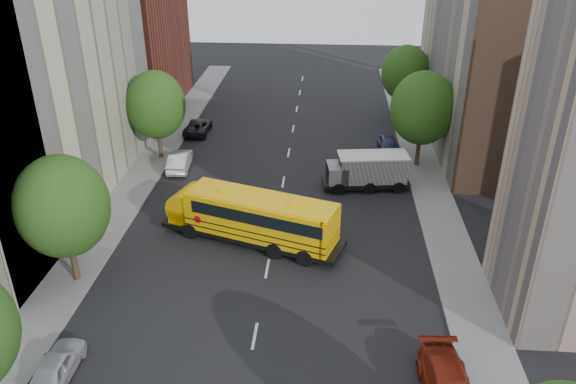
# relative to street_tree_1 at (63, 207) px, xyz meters

# --- Properties ---
(ground) EXTENTS (120.00, 120.00, 0.00)m
(ground) POSITION_rel_street_tree_1_xyz_m (11.00, 4.00, -4.95)
(ground) COLOR black
(ground) RESTS_ON ground
(sidewalk_left) EXTENTS (3.00, 80.00, 0.12)m
(sidewalk_left) POSITION_rel_street_tree_1_xyz_m (-0.50, 9.00, -4.89)
(sidewalk_left) COLOR slate
(sidewalk_left) RESTS_ON ground
(sidewalk_right) EXTENTS (3.00, 80.00, 0.12)m
(sidewalk_right) POSITION_rel_street_tree_1_xyz_m (22.50, 9.00, -4.89)
(sidewalk_right) COLOR slate
(sidewalk_right) RESTS_ON ground
(lane_markings) EXTENTS (0.15, 64.00, 0.01)m
(lane_markings) POSITION_rel_street_tree_1_xyz_m (11.00, 14.00, -4.95)
(lane_markings) COLOR silver
(lane_markings) RESTS_ON ground
(building_left_cream) EXTENTS (10.00, 26.00, 20.00)m
(building_left_cream) POSITION_rel_street_tree_1_xyz_m (-7.00, 10.00, 5.05)
(building_left_cream) COLOR beige
(building_left_cream) RESTS_ON ground
(building_left_redbrick) EXTENTS (10.00, 15.00, 13.00)m
(building_left_redbrick) POSITION_rel_street_tree_1_xyz_m (-7.00, 32.00, 1.55)
(building_left_redbrick) COLOR maroon
(building_left_redbrick) RESTS_ON ground
(building_right_far) EXTENTS (10.00, 22.00, 18.00)m
(building_right_far) POSITION_rel_street_tree_1_xyz_m (29.00, 24.00, 4.05)
(building_right_far) COLOR tan
(building_right_far) RESTS_ON ground
(building_right_sidewall) EXTENTS (10.10, 0.30, 18.00)m
(building_right_sidewall) POSITION_rel_street_tree_1_xyz_m (29.00, 13.00, 4.05)
(building_right_sidewall) COLOR brown
(building_right_sidewall) RESTS_ON ground
(street_tree_1) EXTENTS (5.12, 5.12, 7.90)m
(street_tree_1) POSITION_rel_street_tree_1_xyz_m (0.00, 0.00, 0.00)
(street_tree_1) COLOR #38281C
(street_tree_1) RESTS_ON ground
(street_tree_2) EXTENTS (4.99, 4.99, 7.71)m
(street_tree_2) POSITION_rel_street_tree_1_xyz_m (0.00, 18.00, -0.12)
(street_tree_2) COLOR #38281C
(street_tree_2) RESTS_ON ground
(street_tree_4) EXTENTS (5.25, 5.25, 8.10)m
(street_tree_4) POSITION_rel_street_tree_1_xyz_m (22.00, 18.00, 0.12)
(street_tree_4) COLOR #38281C
(street_tree_4) RESTS_ON ground
(street_tree_5) EXTENTS (4.86, 4.86, 7.51)m
(street_tree_5) POSITION_rel_street_tree_1_xyz_m (22.00, 30.00, -0.25)
(street_tree_5) COLOR #38281C
(street_tree_5) RESTS_ON ground
(school_bus) EXTENTS (12.39, 6.52, 3.44)m
(school_bus) POSITION_rel_street_tree_1_xyz_m (9.56, 5.10, -3.03)
(school_bus) COLOR black
(school_bus) RESTS_ON ground
(safari_truck) EXTENTS (6.84, 3.24, 2.82)m
(safari_truck) POSITION_rel_street_tree_1_xyz_m (17.50, 13.44, -3.46)
(safari_truck) COLOR black
(safari_truck) RESTS_ON ground
(parked_car_0) EXTENTS (1.62, 3.95, 1.34)m
(parked_car_0) POSITION_rel_street_tree_1_xyz_m (2.20, -7.41, -4.28)
(parked_car_0) COLOR #B9B9C0
(parked_car_0) RESTS_ON ground
(parked_car_1) EXTENTS (1.88, 4.57, 1.47)m
(parked_car_1) POSITION_rel_street_tree_1_xyz_m (2.20, 15.94, -4.22)
(parked_car_1) COLOR silver
(parked_car_1) RESTS_ON ground
(parked_car_2) EXTENTS (2.15, 4.64, 1.29)m
(parked_car_2) POSITION_rel_street_tree_1_xyz_m (1.91, 24.23, -4.31)
(parked_car_2) COLOR black
(parked_car_2) RESTS_ON ground
(parked_car_4) EXTENTS (1.79, 4.17, 1.40)m
(parked_car_4) POSITION_rel_street_tree_1_xyz_m (19.80, 20.77, -4.25)
(parked_car_4) COLOR #343B5C
(parked_car_4) RESTS_ON ground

